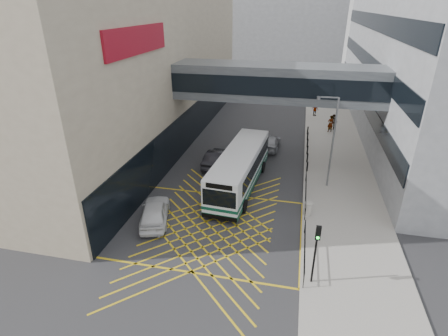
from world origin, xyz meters
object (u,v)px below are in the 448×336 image
Objects in this scene: car_silver at (271,142)px; car_dark at (217,158)px; car_white at (155,212)px; pedestrian_a at (330,124)px; bus at (240,168)px; traffic_light at (316,246)px; litter_bin at (308,209)px; street_lamp at (331,137)px; pedestrian_b at (334,122)px; pedestrian_c at (315,110)px.

car_dark is at bearing 51.78° from car_silver.
car_white is 2.52× the size of pedestrian_a.
traffic_light reaches higher than bus.
pedestrian_a is at bearing 84.42° from traffic_light.
car_dark is 5.03× the size of litter_bin.
street_lamp is at bearing 126.55° from car_silver.
car_silver is (1.63, 8.88, -1.00)m from bus.
pedestrian_b is at bearing 83.67° from traffic_light.
pedestrian_b is at bearing 142.58° from pedestrian_c.
pedestrian_a is (7.89, 15.24, -0.56)m from bus.
pedestrian_b is at bearing -128.43° from car_dark.
traffic_light is (10.55, -3.90, 1.79)m from car_white.
car_silver is 19.64m from traffic_light.
litter_bin is at bearing 143.52° from car_dark.
pedestrian_a reaches higher than pedestrian_c.
traffic_light is (8.57, -13.78, 1.81)m from car_dark.
pedestrian_c is at bearing -113.54° from car_dark.
bus is 6.95× the size of pedestrian_c.
bus is 11.90× the size of litter_bin.
bus is 3.09× the size of traffic_light.
car_white is at bearing 82.13° from car_dark.
pedestrian_b is (13.12, 22.29, 0.31)m from car_white.
car_dark is at bearing 20.45° from pedestrian_a.
car_silver is at bearing -129.49° from car_white.
street_lamp is (9.69, -2.16, 3.59)m from car_dark.
car_silver is 2.38× the size of pedestrian_b.
pedestrian_c is (9.10, 17.85, 0.23)m from car_dark.
pedestrian_c is (6.25, 21.39, -0.71)m from bus.
car_white reaches higher than car_silver.
street_lamp is 15.00m from pedestrian_b.
litter_bin is at bearing -27.77° from bus.
car_dark is at bearing 140.05° from litter_bin.
bus is at bearing 105.65° from pedestrian_c.
car_silver is at bearing 101.66° from pedestrian_c.
car_white is 25.05m from pedestrian_a.
traffic_light is at bearing 58.11° from pedestrian_a.
litter_bin is (5.48, -3.43, -1.05)m from bus.
car_dark is 20.03m from pedestrian_c.
car_white is 1.01× the size of car_dark.
bus is 2.34× the size of car_white.
bus reaches higher than car_dark.
pedestrian_c is at bearing -128.29° from car_white.
bus is 8.02m from car_white.
car_silver is 8.93m from pedestrian_a.
street_lamp reaches higher than litter_bin.
pedestrian_c is at bearing -102.14° from pedestrian_a.
traffic_light reaches higher than car_silver.
pedestrian_b is (6.67, 7.07, 0.40)m from car_silver.
car_white reaches higher than litter_bin.
bus reaches higher than pedestrian_b.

